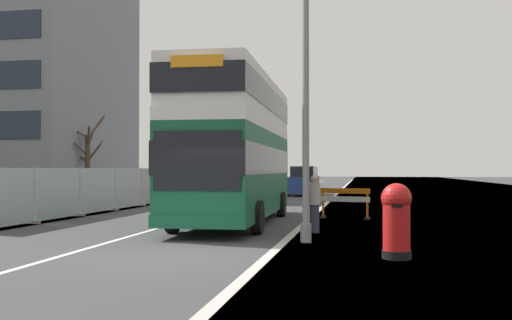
{
  "coord_description": "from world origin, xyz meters",
  "views": [
    {
      "loc": [
        4.15,
        -12.48,
        1.92
      ],
      "look_at": [
        0.87,
        5.41,
        2.2
      ],
      "focal_mm": 41.41,
      "sensor_mm": 36.0,
      "label": 1
    }
  ],
  "objects_px": {
    "roadworks_barrier": "(345,199)",
    "car_receding_mid": "(303,182)",
    "lamppost_foreground": "(306,76)",
    "pedestrian_at_kerb": "(314,204)",
    "car_oncoming_near": "(211,183)",
    "car_receding_far": "(307,180)",
    "red_pillar_postbox": "(396,217)",
    "double_decker_bus": "(236,147)"
  },
  "relations": [
    {
      "from": "lamppost_foreground",
      "to": "car_oncoming_near",
      "type": "relative_size",
      "value": 2.22
    },
    {
      "from": "lamppost_foreground",
      "to": "roadworks_barrier",
      "type": "xyz_separation_m",
      "value": [
        0.77,
        7.63,
        -3.6
      ]
    },
    {
      "from": "lamppost_foreground",
      "to": "car_receding_mid",
      "type": "relative_size",
      "value": 2.34
    },
    {
      "from": "double_decker_bus",
      "to": "car_receding_mid",
      "type": "xyz_separation_m",
      "value": [
        0.16,
        22.04,
        -1.72
      ]
    },
    {
      "from": "car_receding_far",
      "to": "car_receding_mid",
      "type": "bearing_deg",
      "value": -86.36
    },
    {
      "from": "roadworks_barrier",
      "to": "lamppost_foreground",
      "type": "bearing_deg",
      "value": -95.74
    },
    {
      "from": "red_pillar_postbox",
      "to": "pedestrian_at_kerb",
      "type": "relative_size",
      "value": 0.93
    },
    {
      "from": "lamppost_foreground",
      "to": "red_pillar_postbox",
      "type": "xyz_separation_m",
      "value": [
        2.18,
        -2.48,
        -3.48
      ]
    },
    {
      "from": "red_pillar_postbox",
      "to": "roadworks_barrier",
      "type": "relative_size",
      "value": 0.83
    },
    {
      "from": "lamppost_foreground",
      "to": "car_receding_mid",
      "type": "xyz_separation_m",
      "value": [
        -2.82,
        27.09,
        -3.37
      ]
    },
    {
      "from": "double_decker_bus",
      "to": "car_oncoming_near",
      "type": "bearing_deg",
      "value": 107.86
    },
    {
      "from": "lamppost_foreground",
      "to": "pedestrian_at_kerb",
      "type": "relative_size",
      "value": 5.31
    },
    {
      "from": "lamppost_foreground",
      "to": "car_receding_mid",
      "type": "distance_m",
      "value": 27.45
    },
    {
      "from": "red_pillar_postbox",
      "to": "car_oncoming_near",
      "type": "bearing_deg",
      "value": 113.91
    },
    {
      "from": "car_receding_mid",
      "to": "car_oncoming_near",
      "type": "bearing_deg",
      "value": -125.6
    },
    {
      "from": "car_oncoming_near",
      "to": "lamppost_foreground",
      "type": "bearing_deg",
      "value": -68.72
    },
    {
      "from": "car_receding_far",
      "to": "pedestrian_at_kerb",
      "type": "distance_m",
      "value": 34.38
    },
    {
      "from": "lamppost_foreground",
      "to": "roadworks_barrier",
      "type": "distance_m",
      "value": 8.48
    },
    {
      "from": "roadworks_barrier",
      "to": "car_receding_mid",
      "type": "bearing_deg",
      "value": 100.46
    },
    {
      "from": "red_pillar_postbox",
      "to": "roadworks_barrier",
      "type": "xyz_separation_m",
      "value": [
        -1.41,
        10.12,
        -0.12
      ]
    },
    {
      "from": "car_oncoming_near",
      "to": "car_receding_mid",
      "type": "relative_size",
      "value": 1.05
    },
    {
      "from": "car_receding_mid",
      "to": "red_pillar_postbox",
      "type": "bearing_deg",
      "value": -80.39
    },
    {
      "from": "red_pillar_postbox",
      "to": "car_receding_far",
      "type": "height_order",
      "value": "car_receding_far"
    },
    {
      "from": "red_pillar_postbox",
      "to": "roadworks_barrier",
      "type": "bearing_deg",
      "value": 97.96
    },
    {
      "from": "car_receding_mid",
      "to": "pedestrian_at_kerb",
      "type": "relative_size",
      "value": 2.27
    },
    {
      "from": "roadworks_barrier",
      "to": "car_receding_far",
      "type": "height_order",
      "value": "car_receding_far"
    },
    {
      "from": "lamppost_foreground",
      "to": "car_oncoming_near",
      "type": "distance_m",
      "value": 21.82
    },
    {
      "from": "red_pillar_postbox",
      "to": "car_receding_mid",
      "type": "xyz_separation_m",
      "value": [
        -5.01,
        29.57,
        0.11
      ]
    },
    {
      "from": "double_decker_bus",
      "to": "lamppost_foreground",
      "type": "xyz_separation_m",
      "value": [
        2.98,
        -5.05,
        1.65
      ]
    },
    {
      "from": "double_decker_bus",
      "to": "car_receding_far",
      "type": "distance_m",
      "value": 31.59
    },
    {
      "from": "lamppost_foreground",
      "to": "car_oncoming_near",
      "type": "xyz_separation_m",
      "value": [
        -7.83,
        20.1,
        -3.3
      ]
    },
    {
      "from": "car_oncoming_near",
      "to": "car_receding_far",
      "type": "distance_m",
      "value": 17.07
    },
    {
      "from": "car_receding_far",
      "to": "pedestrian_at_kerb",
      "type": "xyz_separation_m",
      "value": [
        3.46,
        -34.2,
        -0.11
      ]
    },
    {
      "from": "car_receding_mid",
      "to": "pedestrian_at_kerb",
      "type": "height_order",
      "value": "car_receding_mid"
    },
    {
      "from": "pedestrian_at_kerb",
      "to": "roadworks_barrier",
      "type": "bearing_deg",
      "value": 81.97
    },
    {
      "from": "red_pillar_postbox",
      "to": "car_receding_mid",
      "type": "relative_size",
      "value": 0.41
    },
    {
      "from": "car_oncoming_near",
      "to": "car_receding_far",
      "type": "bearing_deg",
      "value": 75.06
    },
    {
      "from": "roadworks_barrier",
      "to": "car_receding_far",
      "type": "distance_m",
      "value": 29.26
    },
    {
      "from": "red_pillar_postbox",
      "to": "pedestrian_at_kerb",
      "type": "xyz_separation_m",
      "value": [
        -2.15,
        4.87,
        -0.01
      ]
    },
    {
      "from": "car_oncoming_near",
      "to": "car_receding_mid",
      "type": "height_order",
      "value": "car_oncoming_near"
    },
    {
      "from": "car_oncoming_near",
      "to": "car_receding_far",
      "type": "height_order",
      "value": "car_oncoming_near"
    },
    {
      "from": "lamppost_foreground",
      "to": "roadworks_barrier",
      "type": "bearing_deg",
      "value": 84.26
    }
  ]
}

